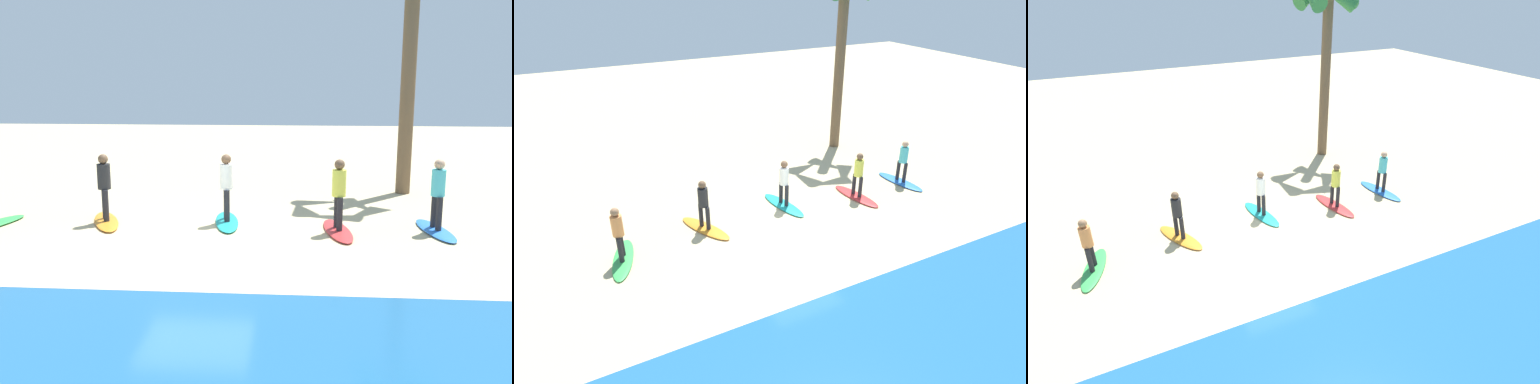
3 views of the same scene
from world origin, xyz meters
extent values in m
plane|color=#CCB789|center=(0.00, 0.00, 0.00)|extent=(60.00, 60.00, 0.00)
ellipsoid|color=blue|center=(-5.48, -1.29, 0.04)|extent=(0.86, 2.16, 0.09)
cylinder|color=#232328|center=(-5.50, -1.13, 0.48)|extent=(0.14, 0.14, 0.78)
cylinder|color=#232328|center=(-5.45, -1.44, 0.48)|extent=(0.14, 0.14, 0.78)
cylinder|color=#4CC6D1|center=(-5.48, -1.29, 1.18)|extent=(0.32, 0.32, 0.62)
sphere|color=tan|center=(-5.48, -1.29, 1.61)|extent=(0.24, 0.24, 0.24)
ellipsoid|color=red|center=(-3.19, -1.09, 0.04)|extent=(0.84, 2.16, 0.09)
cylinder|color=#232328|center=(-3.21, -0.93, 0.48)|extent=(0.14, 0.14, 0.78)
cylinder|color=#232328|center=(-3.17, -1.25, 0.48)|extent=(0.14, 0.14, 0.78)
cylinder|color=#E0E04C|center=(-3.19, -1.09, 1.18)|extent=(0.32, 0.32, 0.62)
sphere|color=brown|center=(-3.19, -1.09, 1.61)|extent=(0.24, 0.24, 0.24)
ellipsoid|color=teal|center=(-0.49, -1.73, 0.04)|extent=(0.89, 2.16, 0.09)
cylinder|color=#232328|center=(-0.52, -1.57, 0.48)|extent=(0.14, 0.14, 0.78)
cylinder|color=#232328|center=(-0.47, -1.88, 0.48)|extent=(0.14, 0.14, 0.78)
cylinder|color=white|center=(-0.49, -1.73, 1.18)|extent=(0.32, 0.32, 0.62)
sphere|color=brown|center=(-0.49, -1.73, 1.61)|extent=(0.24, 0.24, 0.24)
ellipsoid|color=orange|center=(2.51, -1.52, 0.04)|extent=(1.34, 2.15, 0.09)
cylinder|color=#232328|center=(2.44, -1.38, 0.48)|extent=(0.14, 0.14, 0.78)
cylinder|color=#232328|center=(2.57, -1.67, 0.48)|extent=(0.14, 0.14, 0.78)
cylinder|color=#262628|center=(2.51, -1.52, 1.18)|extent=(0.32, 0.32, 0.62)
sphere|color=brown|center=(2.51, -1.52, 1.61)|extent=(0.24, 0.24, 0.24)
cylinder|color=brown|center=(-5.51, -5.83, 3.41)|extent=(0.44, 0.44, 6.81)
camera|label=1|loc=(-2.23, 11.79, 3.60)|focal=39.68mm
camera|label=2|loc=(6.28, 10.22, 7.56)|focal=31.05mm
camera|label=3|loc=(4.64, 10.36, 7.74)|focal=29.52mm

